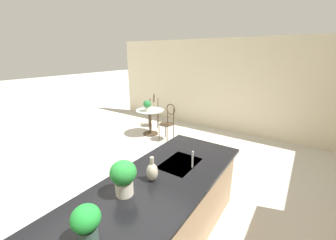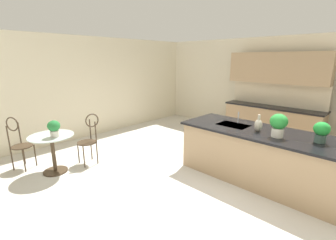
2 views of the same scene
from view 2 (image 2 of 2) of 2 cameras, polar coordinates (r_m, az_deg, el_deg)
ground_plane at (r=4.14m, az=11.78°, el=-16.54°), size 40.00×40.00×0.00m
wall_back at (r=7.00m, az=28.83°, el=6.50°), size 9.00×0.12×2.70m
wall_left_window at (r=6.85m, az=-19.37°, el=7.33°), size 0.12×7.80×2.70m
kitchen_island at (r=4.51m, az=21.23°, el=-8.01°), size 2.80×1.06×0.92m
back_counter_run at (r=6.84m, az=23.72°, el=-0.41°), size 2.44×0.64×1.52m
upper_cabinet_run at (r=6.62m, az=24.89°, el=11.38°), size 2.40×0.36×0.76m
bistro_table at (r=4.98m, az=-26.04°, el=-6.57°), size 0.80×0.80×0.74m
chair_near_window at (r=5.46m, az=-32.37°, el=-4.22°), size 0.52×0.52×1.04m
chair_by_island at (r=5.11m, az=-18.54°, el=-3.83°), size 0.41×0.50×1.04m
sink_faucet at (r=4.71m, az=16.62°, el=0.59°), size 0.02×0.02×0.22m
potted_plant_on_table at (r=4.73m, az=-25.86°, el=-1.66°), size 0.22×0.22×0.31m
potted_plant_counter_near at (r=4.07m, az=25.16°, el=-0.84°), size 0.26×0.26×0.37m
potted_plant_counter_far at (r=4.12m, az=33.11°, el=-2.22°), size 0.22×0.22×0.31m
vase_on_counter at (r=4.29m, az=21.00°, el=-1.11°), size 0.13×0.13×0.29m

